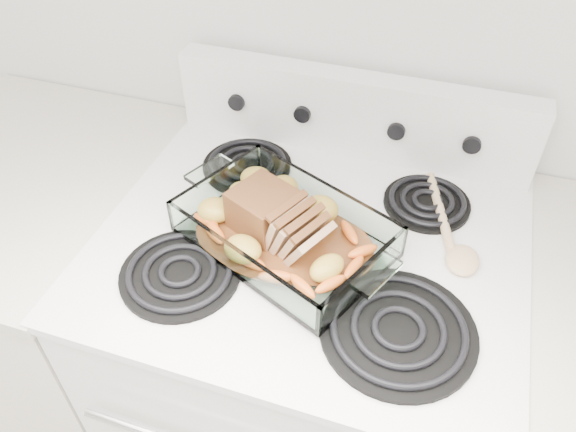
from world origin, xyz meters
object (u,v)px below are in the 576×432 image
(baking_dish, at_px, (285,235))
(pork_roast, at_px, (270,220))
(electric_range, at_px, (306,370))
(counter_left, at_px, (71,305))

(baking_dish, distance_m, pork_roast, 0.04)
(electric_range, xyz_separation_m, counter_left, (-0.67, -0.00, -0.02))
(counter_left, xyz_separation_m, baking_dish, (0.62, -0.03, 0.50))
(counter_left, distance_m, pork_roast, 0.80)
(counter_left, xyz_separation_m, pork_roast, (0.60, -0.03, 0.52))
(baking_dish, height_order, pork_roast, pork_roast)
(electric_range, distance_m, counter_left, 0.67)
(electric_range, height_order, baking_dish, electric_range)
(baking_dish, bearing_deg, counter_left, -159.35)
(counter_left, bearing_deg, electric_range, 0.10)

